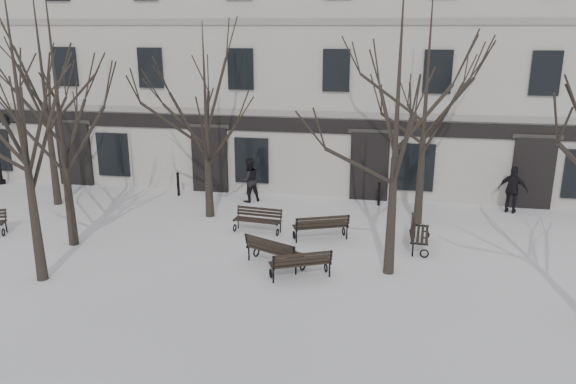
% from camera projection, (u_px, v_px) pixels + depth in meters
% --- Properties ---
extents(ground, '(100.00, 100.00, 0.00)m').
position_uv_depth(ground, '(242.00, 269.00, 17.11)').
color(ground, white).
rests_on(ground, ground).
extents(building, '(40.40, 10.20, 11.40)m').
position_uv_depth(building, '(306.00, 60.00, 27.77)').
color(building, '#B7B2AA').
rests_on(building, ground).
extents(tree_0, '(5.88, 5.88, 8.40)m').
position_uv_depth(tree_0, '(56.00, 88.00, 17.60)').
color(tree_0, black).
rests_on(tree_0, ground).
extents(tree_1, '(5.71, 5.71, 8.15)m').
position_uv_depth(tree_1, '(19.00, 105.00, 15.01)').
color(tree_1, black).
rests_on(tree_1, ground).
extents(tree_2, '(5.91, 5.91, 8.44)m').
position_uv_depth(tree_2, '(398.00, 96.00, 15.40)').
color(tree_2, black).
rests_on(tree_2, ground).
extents(tree_4, '(6.24, 6.24, 8.91)m').
position_uv_depth(tree_4, '(42.00, 68.00, 21.82)').
color(tree_4, black).
rests_on(tree_4, ground).
extents(tree_5, '(5.13, 5.13, 7.32)m').
position_uv_depth(tree_5, '(205.00, 98.00, 20.61)').
color(tree_5, black).
rests_on(tree_5, ground).
extents(tree_6, '(5.95, 5.95, 8.50)m').
position_uv_depth(tree_6, '(427.00, 80.00, 19.59)').
color(tree_6, black).
rests_on(tree_6, ground).
extents(bench_1, '(1.88, 1.31, 0.90)m').
position_uv_depth(bench_1, '(301.00, 263.00, 16.38)').
color(bench_1, black).
rests_on(bench_1, ground).
extents(bench_2, '(1.98, 1.41, 0.96)m').
position_uv_depth(bench_2, '(274.00, 250.00, 17.22)').
color(bench_2, black).
rests_on(bench_2, ground).
extents(bench_3, '(1.76, 0.80, 0.86)m').
position_uv_depth(bench_3, '(258.00, 219.00, 20.14)').
color(bench_3, black).
rests_on(bench_3, ground).
extents(bench_4, '(1.99, 1.32, 0.95)m').
position_uv_depth(bench_4, '(321.00, 226.00, 19.33)').
color(bench_4, black).
rests_on(bench_4, ground).
extents(bench_5, '(0.80, 1.88, 0.92)m').
position_uv_depth(bench_5, '(418.00, 233.00, 18.70)').
color(bench_5, black).
rests_on(bench_5, ground).
extents(lamp_post, '(1.04, 0.39, 3.32)m').
position_uv_depth(lamp_post, '(1.00, 144.00, 25.79)').
color(lamp_post, black).
rests_on(lamp_post, ground).
extents(bollard_a, '(0.14, 0.14, 1.06)m').
position_uv_depth(bollard_a, '(178.00, 183.00, 24.39)').
color(bollard_a, black).
rests_on(bollard_a, ground).
extents(bollard_b, '(0.13, 0.13, 1.01)m').
position_uv_depth(bollard_b, '(379.00, 193.00, 23.08)').
color(bollard_b, black).
rests_on(bollard_b, ground).
extents(pedestrian_b, '(1.16, 1.12, 1.87)m').
position_uv_depth(pedestrian_b, '(249.00, 201.00, 23.74)').
color(pedestrian_b, black).
rests_on(pedestrian_b, ground).
extents(pedestrian_c, '(1.20, 0.83, 1.89)m').
position_uv_depth(pedestrian_c, '(510.00, 212.00, 22.34)').
color(pedestrian_c, black).
rests_on(pedestrian_c, ground).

